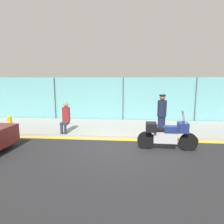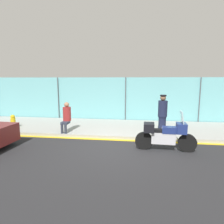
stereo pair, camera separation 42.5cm
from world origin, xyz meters
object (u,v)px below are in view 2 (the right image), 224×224
Objects in this scene: person_seated_on_curb at (66,115)px; fire_hydrant at (13,121)px; motorcycle at (165,135)px; officer_standing at (163,114)px.

fire_hydrant is at bearing 173.35° from person_seated_on_curb.
person_seated_on_curb is at bearing -6.65° from fire_hydrant.
person_seated_on_curb is 2.08× the size of fire_hydrant.
motorcycle is at bearing -14.79° from fire_hydrant.
motorcycle reaches higher than fire_hydrant.
person_seated_on_curb reaches higher than motorcycle.
motorcycle is 1.99m from officer_standing.
person_seated_on_curb reaches higher than fire_hydrant.
officer_standing is at bearing 89.28° from motorcycle.
motorcycle is 7.26m from fire_hydrant.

